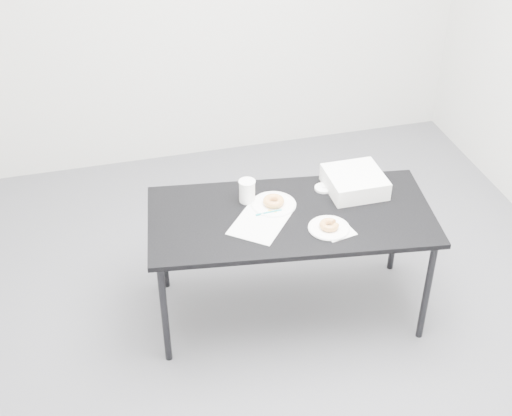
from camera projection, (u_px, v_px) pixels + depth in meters
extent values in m
plane|color=#525257|center=(267.00, 328.00, 4.02)|extent=(4.00, 4.00, 0.00)
cube|color=black|center=(291.00, 216.00, 3.76)|extent=(1.58, 0.90, 0.03)
cylinder|color=black|center=(165.00, 314.00, 3.65)|extent=(0.04, 0.04, 0.66)
cylinder|color=black|center=(163.00, 243.00, 4.13)|extent=(0.04, 0.04, 0.66)
cylinder|color=black|center=(427.00, 292.00, 3.79)|extent=(0.04, 0.04, 0.66)
cylinder|color=black|center=(396.00, 226.00, 4.26)|extent=(0.04, 0.04, 0.66)
cube|color=white|center=(259.00, 223.00, 3.68)|extent=(0.39, 0.40, 0.00)
cube|color=green|center=(272.00, 212.00, 3.76)|extent=(0.07, 0.07, 0.00)
cylinder|color=#0D8B93|center=(269.00, 212.00, 3.75)|extent=(0.14, 0.02, 0.01)
cube|color=white|center=(337.00, 230.00, 3.63)|extent=(0.18, 0.18, 0.00)
cylinder|color=white|center=(329.00, 228.00, 3.64)|extent=(0.21, 0.21, 0.01)
torus|color=#DC9445|center=(329.00, 225.00, 3.63)|extent=(0.11, 0.11, 0.03)
cylinder|color=white|center=(274.00, 204.00, 3.82)|extent=(0.24, 0.24, 0.01)
torus|color=#DC9445|center=(274.00, 201.00, 3.81)|extent=(0.15, 0.15, 0.04)
cylinder|color=white|center=(247.00, 191.00, 3.82)|extent=(0.08, 0.08, 0.13)
cylinder|color=white|center=(323.00, 188.00, 3.94)|extent=(0.10, 0.10, 0.01)
cube|color=white|center=(355.00, 182.00, 3.91)|extent=(0.30, 0.30, 0.10)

